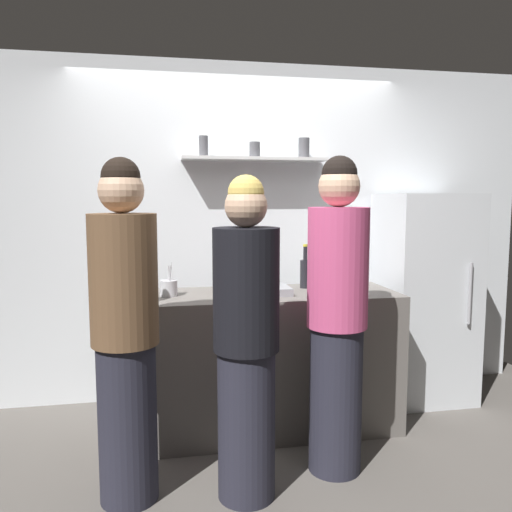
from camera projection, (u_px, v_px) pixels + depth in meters
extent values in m
plane|color=#59544F|center=(270.00, 467.00, 3.00)|extent=(5.28, 5.28, 0.00)
cube|color=white|center=(237.00, 232.00, 4.08)|extent=(4.80, 0.10, 2.60)
cube|color=silver|center=(255.00, 159.00, 3.88)|extent=(1.10, 0.22, 0.02)
cylinder|color=#4C4C51|center=(204.00, 146.00, 3.80)|extent=(0.07, 0.07, 0.15)
cylinder|color=#4C4C51|center=(255.00, 150.00, 3.87)|extent=(0.08, 0.08, 0.11)
cylinder|color=#4C4C51|center=(304.00, 148.00, 3.94)|extent=(0.08, 0.08, 0.15)
cube|color=silver|center=(424.00, 297.00, 4.01)|extent=(0.66, 0.60, 1.60)
cylinder|color=#99999E|center=(470.00, 293.00, 3.72)|extent=(0.02, 0.02, 0.45)
cube|color=#66605B|center=(256.00, 361.00, 3.47)|extent=(1.89, 0.63, 0.94)
cube|color=gray|center=(264.00, 291.00, 3.38)|extent=(0.34, 0.24, 0.05)
cylinder|color=#B2B2B7|center=(169.00, 288.00, 3.32)|extent=(0.11, 0.11, 0.10)
cylinder|color=silver|center=(169.00, 276.00, 3.34)|extent=(0.04, 0.01, 0.18)
cylinder|color=silver|center=(172.00, 279.00, 3.31)|extent=(0.01, 0.01, 0.16)
cylinder|color=silver|center=(170.00, 278.00, 3.32)|extent=(0.01, 0.03, 0.17)
cylinder|color=silver|center=(170.00, 278.00, 3.32)|extent=(0.01, 0.02, 0.17)
cylinder|color=silver|center=(168.00, 279.00, 3.31)|extent=(0.02, 0.03, 0.16)
cylinder|color=silver|center=(169.00, 279.00, 3.30)|extent=(0.02, 0.01, 0.17)
cylinder|color=#472814|center=(220.00, 275.00, 3.46)|extent=(0.08, 0.08, 0.23)
cylinder|color=#472814|center=(220.00, 252.00, 3.45)|extent=(0.03, 0.03, 0.09)
cylinder|color=maroon|center=(220.00, 244.00, 3.44)|extent=(0.03, 0.03, 0.02)
cylinder|color=black|center=(305.00, 274.00, 3.62)|extent=(0.07, 0.07, 0.20)
cylinder|color=black|center=(305.00, 253.00, 3.60)|extent=(0.03, 0.03, 0.10)
cylinder|color=gold|center=(305.00, 245.00, 3.60)|extent=(0.03, 0.03, 0.02)
cylinder|color=silver|center=(146.00, 287.00, 3.12)|extent=(0.08, 0.08, 0.19)
cylinder|color=silver|center=(146.00, 269.00, 3.10)|extent=(0.04, 0.04, 0.03)
cylinder|color=blue|center=(145.00, 266.00, 3.10)|extent=(0.05, 0.05, 0.02)
cylinder|color=#262633|center=(335.00, 399.00, 2.94)|extent=(0.30, 0.30, 0.85)
cylinder|color=#D14C7F|center=(338.00, 268.00, 2.86)|extent=(0.34, 0.34, 0.67)
sphere|color=#D8AD8C|center=(339.00, 186.00, 2.81)|extent=(0.23, 0.23, 0.23)
sphere|color=black|center=(339.00, 173.00, 2.80)|extent=(0.19, 0.19, 0.19)
cylinder|color=#262633|center=(246.00, 424.00, 2.68)|extent=(0.30, 0.30, 0.79)
cylinder|color=black|center=(246.00, 290.00, 2.60)|extent=(0.34, 0.34, 0.63)
sphere|color=#D8AD8C|center=(246.00, 206.00, 2.55)|extent=(0.21, 0.21, 0.21)
sphere|color=#D8B759|center=(246.00, 193.00, 2.55)|extent=(0.18, 0.18, 0.18)
cylinder|color=#262633|center=(128.00, 422.00, 2.65)|extent=(0.30, 0.30, 0.83)
cylinder|color=brown|center=(124.00, 279.00, 2.57)|extent=(0.34, 0.34, 0.66)
sphere|color=#D8AD8C|center=(121.00, 190.00, 2.52)|extent=(0.23, 0.23, 0.23)
sphere|color=black|center=(121.00, 177.00, 2.51)|extent=(0.19, 0.19, 0.19)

